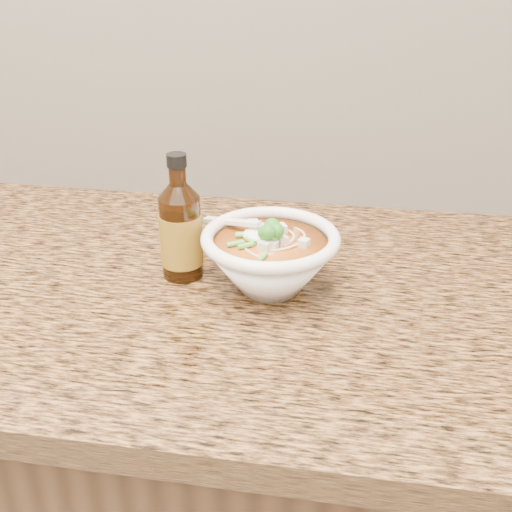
# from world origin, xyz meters

# --- Properties ---
(cabinet) EXTENTS (4.00, 0.65, 0.86)m
(cabinet) POSITION_xyz_m (0.00, 1.68, 0.43)
(cabinet) COLOR black
(cabinet) RESTS_ON ground
(counter_slab) EXTENTS (4.00, 0.68, 0.04)m
(counter_slab) POSITION_xyz_m (0.00, 1.68, 0.88)
(counter_slab) COLOR olive
(counter_slab) RESTS_ON cabinet
(soup_bowl) EXTENTS (0.20, 0.19, 0.11)m
(soup_bowl) POSITION_xyz_m (0.28, 1.66, 0.94)
(soup_bowl) COLOR white
(soup_bowl) RESTS_ON counter_slab
(hot_sauce_bottle) EXTENTS (0.07, 0.07, 0.18)m
(hot_sauce_bottle) POSITION_xyz_m (0.15, 1.68, 0.97)
(hot_sauce_bottle) COLOR #371B07
(hot_sauce_bottle) RESTS_ON counter_slab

